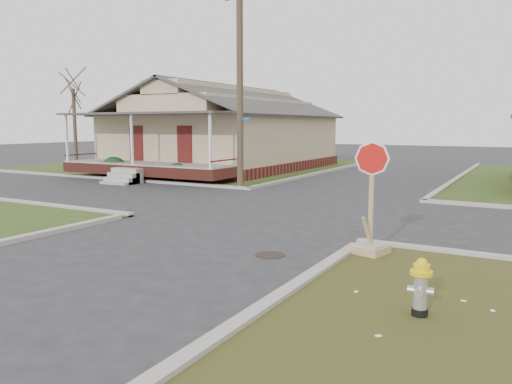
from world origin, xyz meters
The scene contains 11 objects.
ground centered at (0.00, 0.00, 0.00)m, with size 120.00×120.00×0.00m, color #2A2A2C.
verge_far_left centered at (-13.00, 18.00, 0.03)m, with size 19.00×19.00×0.05m, color #2B3F16.
curbs centered at (0.00, 5.00, 0.00)m, with size 80.00×40.00×0.12m, color #A7A097, non-canonical shape.
manhole centered at (2.20, -0.50, 0.01)m, with size 0.64×0.64×0.01m, color black.
corner_house centered at (-10.00, 16.68, 2.28)m, with size 10.10×15.50×5.30m.
utility_pole centered at (-4.20, 8.90, 4.66)m, with size 1.80×0.28×9.00m.
tree_far_left centered at (-18.00, 12.00, 2.50)m, with size 0.22×0.22×4.90m, color #3A2B22.
fire_hydrant centered at (5.67, -2.54, 0.51)m, with size 0.31×0.31×0.84m.
stop_sign centered at (4.04, 0.52, 0.56)m, with size 0.67×0.65×2.36m.
hedge_left centered at (-12.04, 9.24, 0.59)m, with size 1.41×1.15×1.08m, color #123413.
hedge_right centered at (-7.89, 9.20, 0.53)m, with size 1.25×1.02×0.95m, color #123413.
Camera 1 is at (6.97, -9.60, 2.74)m, focal length 35.00 mm.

